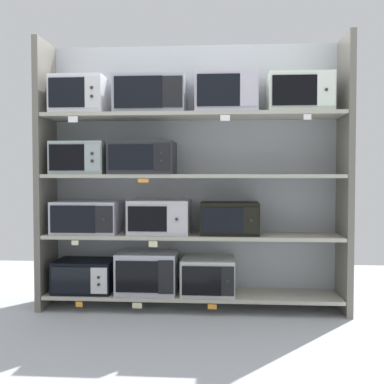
{
  "coord_description": "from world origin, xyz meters",
  "views": [
    {
      "loc": [
        0.27,
        -3.86,
        1.12
      ],
      "look_at": [
        0.0,
        0.0,
        0.97
      ],
      "focal_mm": 43.93,
      "sensor_mm": 36.0,
      "label": 1
    }
  ],
  "objects": [
    {
      "name": "back_panel",
      "position": [
        0.0,
        0.23,
        1.11
      ],
      "size": [
        2.62,
        0.04,
        2.23
      ],
      "primitive_type": "cube",
      "color": "#9EA3A8",
      "rests_on": "ground"
    },
    {
      "name": "microwave_4",
      "position": [
        -0.27,
        -0.0,
        0.77
      ],
      "size": [
        0.5,
        0.39,
        0.28
      ],
      "color": "#BDB9BE",
      "rests_on": "shelf_1"
    },
    {
      "name": "shelf_2",
      "position": [
        0.0,
        0.0,
        1.11
      ],
      "size": [
        2.42,
        0.41,
        0.03
      ],
      "primitive_type": "cube",
      "color": "#ADA899"
    },
    {
      "name": "microwave_11",
      "position": [
        0.87,
        -0.0,
        1.77
      ],
      "size": [
        0.51,
        0.36,
        0.31
      ],
      "color": "silver",
      "rests_on": "shelf_3"
    },
    {
      "name": "microwave_8",
      "position": [
        -0.93,
        -0.0,
        1.77
      ],
      "size": [
        0.44,
        0.4,
        0.31
      ],
      "color": "silver",
      "rests_on": "shelf_3"
    },
    {
      "name": "shelf_3",
      "position": [
        0.0,
        0.0,
        1.6
      ],
      "size": [
        2.42,
        0.41,
        0.03
      ],
      "primitive_type": "cube",
      "color": "#ADA899"
    },
    {
      "name": "microwave_9",
      "position": [
        -0.34,
        -0.0,
        1.77
      ],
      "size": [
        0.58,
        0.37,
        0.31
      ],
      "color": "#9BA1AA",
      "rests_on": "shelf_3"
    },
    {
      "name": "price_tag_3",
      "position": [
        -0.92,
        -0.21,
        0.57
      ],
      "size": [
        0.06,
        0.0,
        0.04
      ],
      "primitive_type": "cube",
      "color": "beige"
    },
    {
      "name": "microwave_2",
      "position": [
        0.13,
        -0.0,
        0.28
      ],
      "size": [
        0.44,
        0.4,
        0.29
      ],
      "color": "#B9BEB9",
      "rests_on": "shelf_0"
    },
    {
      "name": "price_tag_2",
      "position": [
        0.17,
        -0.21,
        0.08
      ],
      "size": [
        0.07,
        0.0,
        0.04
      ],
      "primitive_type": "cube",
      "color": "orange"
    },
    {
      "name": "upright_right",
      "position": [
        1.24,
        0.0,
        1.11
      ],
      "size": [
        0.05,
        0.41,
        2.23
      ],
      "primitive_type": "cube",
      "color": "#68645B",
      "rests_on": "ground"
    },
    {
      "name": "microwave_6",
      "position": [
        -0.93,
        -0.0,
        1.25
      ],
      "size": [
        0.44,
        0.4,
        0.27
      ],
      "color": "#98A5A4",
      "rests_on": "shelf_2"
    },
    {
      "name": "microwave_1",
      "position": [
        -0.37,
        -0.0,
        0.3
      ],
      "size": [
        0.5,
        0.37,
        0.34
      ],
      "color": "#B1B3C0",
      "rests_on": "shelf_0"
    },
    {
      "name": "microwave_7",
      "position": [
        -0.41,
        -0.0,
        1.26
      ],
      "size": [
        0.52,
        0.44,
        0.27
      ],
      "color": "#27292C",
      "rests_on": "shelf_2"
    },
    {
      "name": "shelf_1",
      "position": [
        0.0,
        0.0,
        0.61
      ],
      "size": [
        2.42,
        0.41,
        0.03
      ],
      "primitive_type": "cube",
      "color": "#ADA899"
    },
    {
      "name": "price_tag_8",
      "position": [
        0.9,
        -0.21,
        1.56
      ],
      "size": [
        0.06,
        0.0,
        0.04
      ],
      "primitive_type": "cube",
      "color": "white"
    },
    {
      "name": "microwave_0",
      "position": [
        -0.91,
        -0.0,
        0.26
      ],
      "size": [
        0.49,
        0.38,
        0.26
      ],
      "color": "black",
      "rests_on": "shelf_0"
    },
    {
      "name": "upright_left",
      "position": [
        -1.24,
        0.0,
        1.11
      ],
      "size": [
        0.05,
        0.41,
        2.23
      ],
      "primitive_type": "cube",
      "color": "#68645B",
      "rests_on": "ground"
    },
    {
      "name": "microwave_10",
      "position": [
        0.28,
        -0.0,
        1.77
      ],
      "size": [
        0.5,
        0.43,
        0.31
      ],
      "color": "#B5B2BF",
      "rests_on": "shelf_3"
    },
    {
      "name": "price_tag_5",
      "position": [
        -0.37,
        -0.21,
        1.07
      ],
      "size": [
        0.09,
        0.0,
        0.03
      ],
      "primitive_type": "cube",
      "color": "orange"
    },
    {
      "name": "price_tag_4",
      "position": [
        -0.29,
        -0.21,
        0.57
      ],
      "size": [
        0.07,
        0.0,
        0.05
      ],
      "primitive_type": "cube",
      "color": "beige"
    },
    {
      "name": "microwave_5",
      "position": [
        0.31,
        -0.0,
        0.76
      ],
      "size": [
        0.48,
        0.35,
        0.26
      ],
      "color": "black",
      "rests_on": "shelf_1"
    },
    {
      "name": "price_tag_0",
      "position": [
        -0.89,
        -0.21,
        0.08
      ],
      "size": [
        0.06,
        0.0,
        0.04
      ],
      "primitive_type": "cube",
      "color": "orange"
    },
    {
      "name": "price_tag_6",
      "position": [
        -0.93,
        -0.21,
        1.56
      ],
      "size": [
        0.08,
        0.0,
        0.05
      ],
      "primitive_type": "cube",
      "color": "white"
    },
    {
      "name": "shelf_0",
      "position": [
        0.0,
        0.0,
        0.12
      ],
      "size": [
        2.42,
        0.41,
        0.03
      ],
      "primitive_type": "cube",
      "color": "#ADA899",
      "rests_on": "ground"
    },
    {
      "name": "microwave_3",
      "position": [
        -0.88,
        -0.0,
        0.76
      ],
      "size": [
        0.54,
        0.4,
        0.27
      ],
      "color": "#B1B0C1",
      "rests_on": "shelf_1"
    },
    {
      "name": "price_tag_7",
      "position": [
        0.27,
        -0.21,
        1.56
      ],
      "size": [
        0.07,
        0.0,
        0.05
      ],
      "primitive_type": "cube",
      "color": "white"
    },
    {
      "name": "price_tag_1",
      "position": [
        -0.42,
        -0.21,
        0.08
      ],
      "size": [
        0.08,
        0.0,
        0.04
      ],
      "primitive_type": "cube",
      "color": "beige"
    },
    {
      "name": "ground",
      "position": [
        0.0,
        -1.0,
        -0.01
      ],
      "size": [
        6.42,
        6.0,
        0.02
      ],
      "primitive_type": "cube",
      "color": "#B2B7BC"
    }
  ]
}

